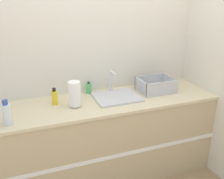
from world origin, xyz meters
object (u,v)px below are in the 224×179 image
(dish_rack, at_px, (156,87))
(bottle_clear, at_px, (7,114))
(paper_towel_roll, at_px, (75,94))
(sink, at_px, (116,96))
(soap_dispenser, at_px, (89,88))
(bottle_yellow, at_px, (55,97))

(dish_rack, distance_m, bottle_clear, 1.54)
(paper_towel_roll, height_order, bottle_clear, paper_towel_roll)
(dish_rack, bearing_deg, bottle_clear, -170.93)
(sink, xyz_separation_m, soap_dispenser, (-0.23, 0.23, 0.04))
(dish_rack, height_order, bottle_yellow, bottle_yellow)
(bottle_yellow, bearing_deg, sink, -4.85)
(sink, relative_size, paper_towel_roll, 1.82)
(bottle_yellow, bearing_deg, soap_dispenser, 23.95)
(dish_rack, bearing_deg, sink, -177.09)
(paper_towel_roll, bearing_deg, bottle_clear, -165.32)
(bottle_clear, bearing_deg, bottle_yellow, 32.27)
(dish_rack, xyz_separation_m, soap_dispenser, (-0.70, 0.20, 0.00))
(bottle_yellow, height_order, soap_dispenser, bottle_yellow)
(bottle_clear, bearing_deg, dish_rack, 9.07)
(dish_rack, distance_m, bottle_yellow, 1.09)
(sink, relative_size, bottle_clear, 2.07)
(sink, xyz_separation_m, bottle_clear, (-1.05, -0.22, 0.08))
(soap_dispenser, bearing_deg, paper_towel_roll, -127.11)
(dish_rack, relative_size, bottle_clear, 1.69)
(paper_towel_roll, relative_size, soap_dispenser, 1.97)
(bottle_clear, bearing_deg, soap_dispenser, 28.47)
(paper_towel_roll, distance_m, soap_dispenser, 0.37)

